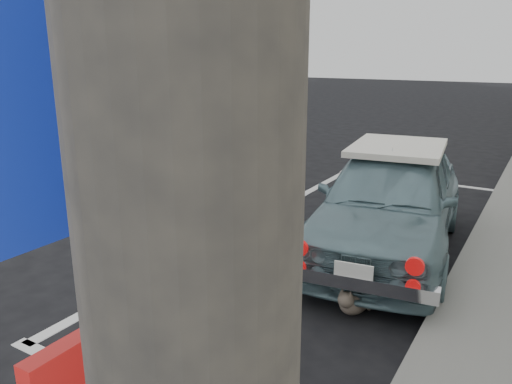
% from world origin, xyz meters
% --- Properties ---
extents(ground, '(80.00, 80.00, 0.00)m').
position_xyz_m(ground, '(0.00, 0.00, 0.00)').
color(ground, black).
rests_on(ground, ground).
extents(pline_front, '(3.00, 0.12, 0.01)m').
position_xyz_m(pline_front, '(0.50, 6.50, 0.00)').
color(pline_front, silver).
rests_on(pline_front, ground).
extents(pline_side, '(0.12, 7.00, 0.01)m').
position_xyz_m(pline_side, '(-0.90, 3.00, 0.00)').
color(pline_side, silver).
rests_on(pline_side, ground).
extents(retro_coupe, '(1.93, 3.81, 1.24)m').
position_xyz_m(retro_coupe, '(0.98, 2.97, 0.63)').
color(retro_coupe, '#70939D').
rests_on(retro_coupe, ground).
extents(cat, '(0.30, 0.54, 0.29)m').
position_xyz_m(cat, '(1.17, 1.35, 0.13)').
color(cat, '#685C4F').
rests_on(cat, ground).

